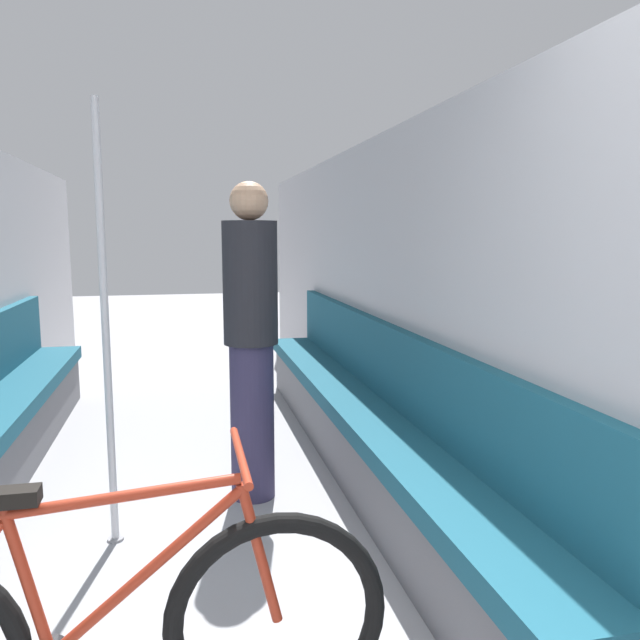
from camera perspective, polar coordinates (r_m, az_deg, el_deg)
wall_right at (r=3.84m, az=7.34°, el=1.40°), size 0.10×8.96×2.12m
bench_seat_row_right at (r=3.91m, az=4.08°, el=-9.51°), size 0.40×4.64×0.94m
bicycle at (r=2.08m, az=-19.63°, el=-25.66°), size 1.70×0.46×0.87m
grab_pole_near at (r=3.08m, az=-18.99°, el=-1.28°), size 0.08×0.08×2.10m
passenger_standing at (r=3.47m, az=-6.32°, el=-1.65°), size 0.30×0.30×1.77m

